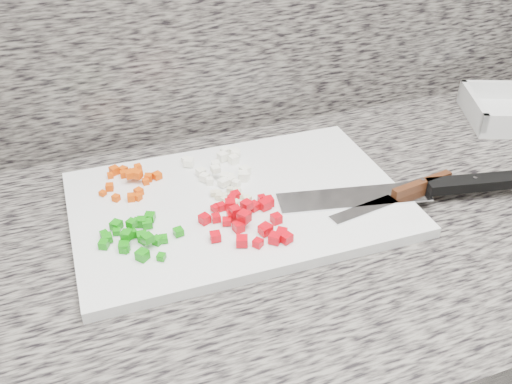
# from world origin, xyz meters

# --- Properties ---
(countertop) EXTENTS (3.96, 0.64, 0.04)m
(countertop) POSITION_xyz_m (0.00, 1.44, 0.88)
(countertop) COLOR slate
(countertop) RESTS_ON cabinet
(cutting_board) EXTENTS (0.49, 0.33, 0.02)m
(cutting_board) POSITION_xyz_m (-0.09, 1.50, 0.91)
(cutting_board) COLOR silver
(cutting_board) RESTS_ON countertop
(carrot_pile) EXTENTS (0.10, 0.10, 0.02)m
(carrot_pile) POSITION_xyz_m (-0.23, 1.60, 0.92)
(carrot_pile) COLOR #CF4304
(carrot_pile) RESTS_ON cutting_board
(onion_pile) EXTENTS (0.10, 0.11, 0.02)m
(onion_pile) POSITION_xyz_m (-0.09, 1.58, 0.92)
(onion_pile) COLOR white
(onion_pile) RESTS_ON cutting_board
(green_pepper_pile) EXTENTS (0.11, 0.10, 0.02)m
(green_pepper_pile) POSITION_xyz_m (-0.25, 1.46, 0.92)
(green_pepper_pile) COLOR #11850C
(green_pepper_pile) RESTS_ON cutting_board
(red_pepper_pile) EXTENTS (0.12, 0.14, 0.02)m
(red_pepper_pile) POSITION_xyz_m (-0.10, 1.44, 0.92)
(red_pepper_pile) COLOR #C4020E
(red_pepper_pile) RESTS_ON cutting_board
(garlic_pile) EXTENTS (0.05, 0.05, 0.01)m
(garlic_pile) POSITION_xyz_m (-0.10, 1.50, 0.92)
(garlic_pile) COLOR beige
(garlic_pile) RESTS_ON cutting_board
(chef_knife) EXTENTS (0.37, 0.12, 0.02)m
(chef_knife) POSITION_xyz_m (0.19, 1.41, 0.92)
(chef_knife) COLOR silver
(chef_knife) RESTS_ON cutting_board
(paring_knife) EXTENTS (0.22, 0.05, 0.02)m
(paring_knife) POSITION_xyz_m (0.15, 1.42, 0.92)
(paring_knife) COLOR silver
(paring_knife) RESTS_ON cutting_board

